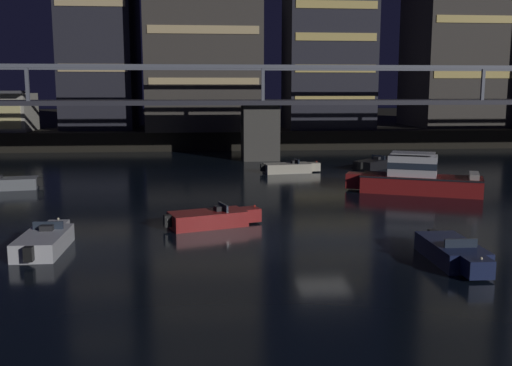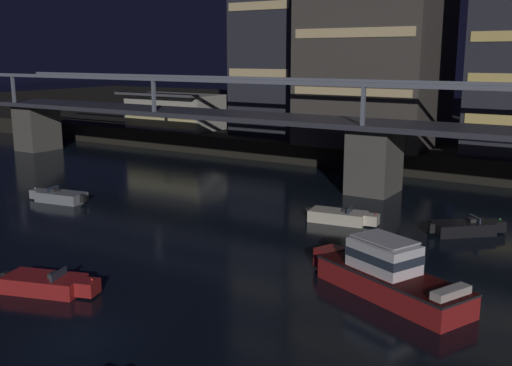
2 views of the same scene
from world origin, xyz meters
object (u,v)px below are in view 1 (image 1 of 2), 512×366
(speedboat_mid_center, at_px, (212,218))
(tower_central, at_px, (328,54))
(river_bridge, at_px, (260,115))
(cabin_cruiser_near_left, at_px, (416,178))
(speedboat_near_right, at_px, (5,184))
(tower_west_tall, at_px, (203,9))
(speedboat_mid_left, at_px, (290,168))
(speedboat_near_center, at_px, (45,241))
(speedboat_far_left, at_px, (374,164))
(speedboat_mid_right, at_px, (454,252))

(speedboat_mid_center, bearing_deg, tower_central, 70.56)
(river_bridge, distance_m, cabin_cruiser_near_left, 22.68)
(speedboat_mid_center, bearing_deg, speedboat_near_right, 138.89)
(tower_west_tall, relative_size, speedboat_mid_left, 5.55)
(speedboat_near_center, bearing_deg, speedboat_mid_left, 58.09)
(tower_central, bearing_deg, speedboat_mid_center, -109.44)
(tower_west_tall, relative_size, speedboat_near_right, 5.55)
(speedboat_mid_center, height_order, speedboat_far_left, same)
(river_bridge, height_order, tower_central, tower_central)
(speedboat_mid_center, height_order, speedboat_mid_right, same)
(tower_west_tall, xyz_separation_m, tower_central, (15.35, -0.02, -5.16))
(speedboat_mid_right, distance_m, speedboat_far_left, 28.88)
(tower_west_tall, bearing_deg, speedboat_mid_center, -89.74)
(speedboat_near_center, bearing_deg, tower_west_tall, 81.18)
(river_bridge, bearing_deg, speedboat_far_left, -40.43)
(tower_west_tall, relative_size, speedboat_far_left, 6.45)
(speedboat_near_right, height_order, speedboat_far_left, same)
(speedboat_mid_left, bearing_deg, speedboat_mid_right, -83.70)
(cabin_cruiser_near_left, distance_m, speedboat_mid_center, 16.66)
(tower_central, distance_m, speedboat_mid_center, 46.86)
(tower_west_tall, height_order, speedboat_mid_center, tower_west_tall)
(speedboat_mid_left, bearing_deg, speedboat_near_right, -163.10)
(cabin_cruiser_near_left, height_order, speedboat_near_right, cabin_cruiser_near_left)
(speedboat_near_right, bearing_deg, tower_central, 45.52)
(speedboat_mid_right, bearing_deg, speedboat_near_center, 168.87)
(cabin_cruiser_near_left, height_order, speedboat_mid_left, cabin_cruiser_near_left)
(cabin_cruiser_near_left, bearing_deg, tower_central, 88.41)
(speedboat_near_center, relative_size, speedboat_near_right, 0.99)
(speedboat_near_center, bearing_deg, tower_central, 64.23)
(speedboat_mid_right, relative_size, speedboat_far_left, 1.15)
(speedboat_mid_right, bearing_deg, speedboat_near_right, 140.64)
(river_bridge, bearing_deg, speedboat_near_right, -140.27)
(tower_central, bearing_deg, tower_west_tall, 179.94)
(river_bridge, height_order, speedboat_mid_center, river_bridge)
(river_bridge, xyz_separation_m, speedboat_mid_center, (-5.37, -29.26, -4.10))
(river_bridge, xyz_separation_m, speedboat_mid_left, (1.58, -10.02, -4.10))
(tower_central, distance_m, speedboat_mid_right, 51.76)
(speedboat_mid_left, distance_m, speedboat_mid_center, 20.45)
(cabin_cruiser_near_left, xyz_separation_m, speedboat_near_center, (-21.68, -12.60, -0.64))
(tower_central, distance_m, speedboat_far_left, 24.48)
(speedboat_mid_left, relative_size, speedboat_mid_center, 1.02)
(tower_central, xyz_separation_m, speedboat_far_left, (-0.20, -21.87, -11.00))
(speedboat_near_center, xyz_separation_m, speedboat_mid_left, (14.43, 23.17, 0.00))
(river_bridge, bearing_deg, speedboat_mid_left, -81.04)
(speedboat_mid_center, bearing_deg, speedboat_far_left, 54.65)
(tower_west_tall, height_order, speedboat_near_right, tower_west_tall)
(speedboat_far_left, bearing_deg, tower_west_tall, 124.71)
(speedboat_far_left, bearing_deg, speedboat_near_right, -164.14)
(speedboat_mid_left, bearing_deg, speedboat_far_left, 13.03)
(speedboat_mid_left, relative_size, speedboat_mid_right, 1.01)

